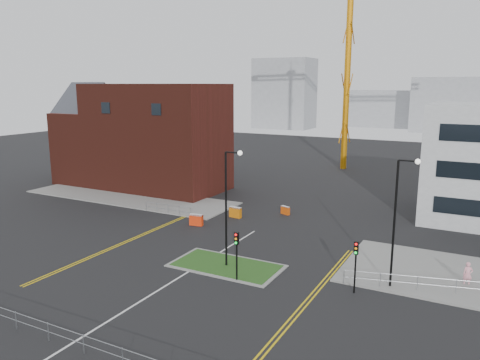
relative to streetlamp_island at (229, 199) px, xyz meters
name	(u,v)px	position (x,y,z in m)	size (l,w,h in m)	color
ground	(139,302)	(-2.22, -8.00, -5.41)	(200.00, 200.00, 0.00)	black
pavement_left	(129,197)	(-22.22, 14.00, -5.35)	(28.00, 8.00, 0.12)	slate
island_kerb	(226,266)	(-0.22, 0.00, -5.37)	(8.60, 4.60, 0.08)	slate
grass_island	(226,266)	(-0.22, 0.00, -5.35)	(8.00, 4.00, 0.12)	#1F4517
brick_building	(139,137)	(-25.19, 20.00, 1.44)	(24.20, 10.07, 14.24)	#4B1B12
streetlamp_island	(229,199)	(0.00, 0.00, 0.00)	(1.46, 0.36, 9.18)	black
streetlamp_right_near	(398,213)	(12.00, 2.00, 0.00)	(1.46, 0.36, 9.18)	black
traffic_light_island	(237,247)	(1.78, -2.02, -2.85)	(0.28, 0.33, 3.65)	black
traffic_light_right	(356,257)	(9.78, -0.02, -2.85)	(0.28, 0.33, 3.65)	black
railing_front	(65,334)	(-2.22, -14.00, -4.63)	(24.05, 0.05, 1.10)	gray
railing_left	(168,208)	(-13.22, 10.00, -4.67)	(6.05, 0.05, 1.10)	gray
centre_line	(158,290)	(-2.22, -6.00, -5.41)	(0.15, 30.00, 0.01)	silver
yellow_left_a	(134,238)	(-11.22, 2.00, -5.41)	(0.12, 24.00, 0.01)	gold
yellow_left_b	(136,238)	(-10.92, 2.00, -5.41)	(0.12, 24.00, 0.01)	gold
yellow_right_a	(309,296)	(7.28, -2.00, -5.41)	(0.12, 20.00, 0.01)	gold
yellow_right_b	(313,297)	(7.58, -2.00, -5.41)	(0.12, 20.00, 0.01)	gold
skyline_a	(284,94)	(-42.22, 112.00, 5.59)	(18.00, 12.00, 22.00)	gray
skyline_b	(456,105)	(7.78, 122.00, 2.59)	(24.00, 12.00, 16.00)	gray
skyline_d	(397,109)	(-10.22, 132.00, 0.59)	(30.00, 12.00, 12.00)	gray
pedestrian	(468,274)	(16.51, 4.78, -4.54)	(0.64, 0.42, 1.75)	pink
barrier_left	(196,219)	(-8.24, 8.00, -4.79)	(1.41, 0.64, 1.15)	red
barrier_mid	(235,212)	(-6.13, 12.35, -4.79)	(1.41, 0.63, 1.14)	#C5630A
barrier_right	(285,210)	(-1.91, 16.00, -4.92)	(1.13, 0.73, 0.90)	#CD470B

